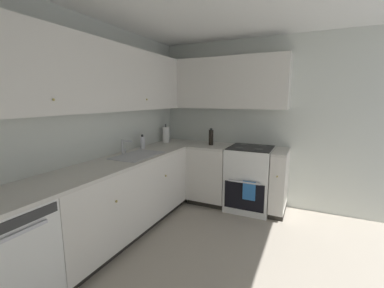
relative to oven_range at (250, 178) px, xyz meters
The scene contains 14 objects.
wall_back 2.47m from the oven_range, 139.46° to the left, with size 4.23×0.05×2.49m, color silver.
wall_right 0.87m from the oven_range, 38.11° to the right, with size 0.05×3.58×2.49m, color silver.
lower_cabinets_back 1.82m from the oven_range, 138.68° to the left, with size 2.10×0.62×0.88m.
countertop_back 1.87m from the oven_range, 138.80° to the left, with size 3.30×0.60×0.04m, color beige.
lower_cabinets_right 0.35m from the oven_range, 92.54° to the left, with size 0.62×1.41×0.88m.
countertop_right 0.56m from the oven_range, 92.99° to the left, with size 0.60×1.41×0.03m.
oven_range is the anchor object (origin of this frame).
upper_cabinets_back 2.45m from the oven_range, 138.80° to the left, with size 2.98×0.34×0.74m.
upper_cabinets_right 1.47m from the oven_range, 76.76° to the left, with size 0.32×1.96×0.74m.
sink 1.66m from the oven_range, 133.57° to the left, with size 0.64×0.40×0.10m.
faucet 1.85m from the oven_range, 128.84° to the left, with size 0.07×0.16×0.19m.
soap_bottle 1.64m from the oven_range, 117.33° to the left, with size 0.07×0.07×0.20m.
paper_towel_roll 1.48m from the oven_range, 94.51° to the left, with size 0.11×0.11×0.31m.
oil_bottle 0.83m from the oven_range, 91.73° to the left, with size 0.07×0.07×0.26m.
Camera 1 is at (-1.84, -0.53, 1.61)m, focal length 23.81 mm.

